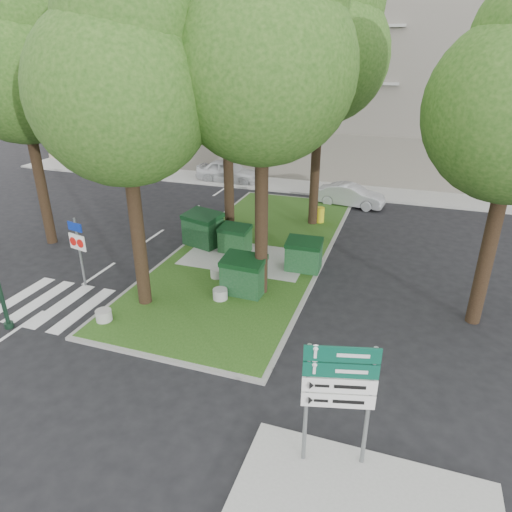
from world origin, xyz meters
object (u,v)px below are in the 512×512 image
at_px(dumpster_c, 244,275).
at_px(dumpster_d, 304,255).
at_px(dumpster_a, 203,229).
at_px(litter_bin, 320,215).
at_px(dumpster_b, 235,239).
at_px(bollard_mid, 217,273).
at_px(car_silver, 350,195).
at_px(traffic_sign_pole, 78,243).
at_px(tree_median_near_right, 266,49).
at_px(tree_street_left, 19,59).
at_px(car_white, 229,171).
at_px(tree_median_near_left, 124,75).
at_px(bollard_right, 220,294).
at_px(tree_median_mid, 229,77).
at_px(directional_sign, 339,387).
at_px(tree_median_far, 325,41).
at_px(bollard_left, 104,315).

distance_m(dumpster_c, dumpster_d, 2.93).
bearing_deg(dumpster_d, dumpster_a, 165.77).
bearing_deg(litter_bin, dumpster_b, -119.07).
distance_m(bollard_mid, car_silver, 11.26).
relative_size(dumpster_a, dumpster_c, 1.24).
distance_m(dumpster_b, dumpster_c, 3.61).
xyz_separation_m(bollard_mid, car_silver, (3.42, 10.73, 0.31)).
bearing_deg(dumpster_d, traffic_sign_pole, -155.35).
height_order(tree_median_near_right, tree_street_left, tree_median_near_right).
bearing_deg(car_white, tree_median_near_left, -166.76).
distance_m(dumpster_a, bollard_right, 5.00).
height_order(tree_median_mid, dumpster_b, tree_median_mid).
relative_size(dumpster_c, traffic_sign_pole, 0.58).
xyz_separation_m(dumpster_b, bollard_right, (1.00, -3.96, -0.39)).
height_order(bollard_mid, directional_sign, directional_sign).
distance_m(dumpster_d, traffic_sign_pole, 8.31).
height_order(tree_median_near_left, dumpster_b, tree_median_near_left).
xyz_separation_m(tree_median_near_right, dumpster_d, (0.91, 2.16, -7.26)).
distance_m(tree_median_far, car_white, 12.09).
distance_m(bollard_left, bollard_mid, 4.53).
xyz_separation_m(tree_median_near_left, dumpster_c, (2.86, 1.67, -6.53)).
bearing_deg(litter_bin, bollard_mid, -108.50).
xyz_separation_m(tree_median_near_right, dumpster_b, (-2.24, 2.91, -7.30)).
bearing_deg(tree_median_near_right, tree_median_near_left, -150.26).
bearing_deg(car_white, bollard_left, -170.04).
relative_size(dumpster_b, car_white, 0.31).
xyz_separation_m(dumpster_c, car_white, (-6.25, 14.00, -0.06)).
bearing_deg(dumpster_a, tree_median_mid, 74.58).
xyz_separation_m(bollard_right, traffic_sign_pole, (-5.21, -0.51, 1.39)).
relative_size(bollard_left, car_white, 0.12).
xyz_separation_m(dumpster_b, traffic_sign_pole, (-4.21, -4.47, 1.00)).
bearing_deg(car_silver, tree_median_near_left, 166.53).
xyz_separation_m(tree_median_near_right, traffic_sign_pole, (-6.46, -1.56, -6.29)).
distance_m(tree_median_near_left, tree_median_near_right, 4.09).
distance_m(dumpster_a, litter_bin, 6.22).
xyz_separation_m(tree_median_far, dumpster_a, (-4.04, -4.32, -7.48)).
xyz_separation_m(tree_street_left, bollard_left, (6.31, -5.02, -7.35)).
bearing_deg(bollard_mid, directional_sign, -51.08).
distance_m(tree_median_mid, bollard_right, 8.86).
distance_m(dumpster_c, litter_bin, 8.10).
distance_m(dumpster_b, bollard_mid, 2.51).
relative_size(dumpster_a, traffic_sign_pole, 0.71).
distance_m(tree_median_near_left, dumpster_d, 8.95).
xyz_separation_m(dumpster_c, traffic_sign_pole, (-5.81, -1.23, 0.91)).
bearing_deg(litter_bin, tree_median_mid, -136.94).
distance_m(tree_median_near_right, traffic_sign_pole, 9.15).
distance_m(traffic_sign_pole, car_white, 15.27).
relative_size(tree_median_near_left, litter_bin, 13.97).
bearing_deg(dumpster_a, car_silver, 73.76).
relative_size(dumpster_d, bollard_right, 2.76).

